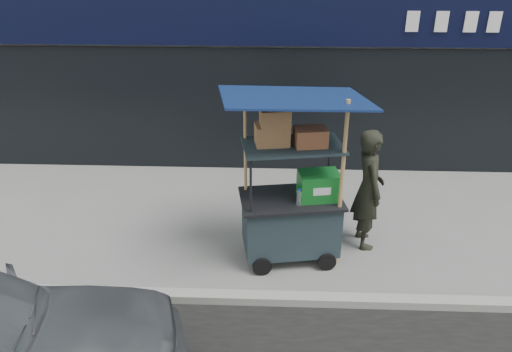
{
  "coord_description": "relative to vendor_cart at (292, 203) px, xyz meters",
  "views": [
    {
      "loc": [
        -0.16,
        -5.26,
        4.26
      ],
      "look_at": [
        -0.42,
        1.2,
        1.12
      ],
      "focal_mm": 35.0,
      "sensor_mm": 36.0,
      "label": 1
    }
  ],
  "objects": [
    {
      "name": "curb",
      "position": [
        -0.1,
        -1.04,
        -0.82
      ],
      "size": [
        80.0,
        0.18,
        0.12
      ],
      "primitive_type": "cube",
      "color": "#999A91",
      "rests_on": "ground"
    },
    {
      "name": "vendor_man",
      "position": [
        1.12,
        0.41,
        0.04
      ],
      "size": [
        0.51,
        0.72,
        1.84
      ],
      "primitive_type": "imported",
      "rotation": [
        0.0,
        0.0,
        1.69
      ],
      "color": "black",
      "rests_on": "ground"
    },
    {
      "name": "vendor_cart",
      "position": [
        0.0,
        0.0,
        0.0
      ],
      "size": [
        2.05,
        1.59,
        2.51
      ],
      "rotation": [
        0.0,
        0.0,
        0.16
      ],
      "color": "#1C2A30",
      "rests_on": "ground"
    },
    {
      "name": "ground",
      "position": [
        -0.1,
        -0.84,
        -0.88
      ],
      "size": [
        80.0,
        80.0,
        0.0
      ],
      "primitive_type": "plane",
      "color": "slate",
      "rests_on": "ground"
    }
  ]
}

